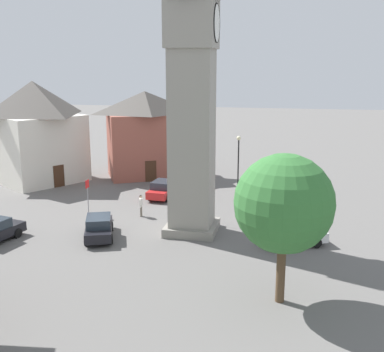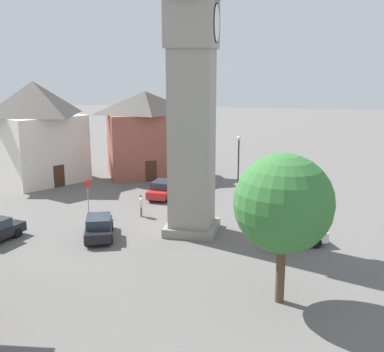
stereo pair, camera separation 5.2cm
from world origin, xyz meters
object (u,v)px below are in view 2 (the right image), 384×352
(road_sign, at_px, (88,192))
(building_corner_back, at_px, (36,130))
(car_black_far, at_px, (163,189))
(car_red_corner, at_px, (279,185))
(car_white_side, at_px, (293,234))
(building_terrace_right, at_px, (146,134))
(car_blue_kerb, at_px, (99,227))
(clock_tower, at_px, (192,39))
(pedestrian, at_px, (141,204))
(tree, at_px, (284,204))
(lamp_post, at_px, (239,158))

(road_sign, bearing_deg, building_corner_back, 44.22)
(car_black_far, bearing_deg, car_red_corner, -70.65)
(car_white_side, relative_size, building_terrace_right, 0.48)
(car_white_side, height_order, building_corner_back, building_corner_back)
(car_white_side, xyz_separation_m, building_terrace_right, (16.99, 14.93, 3.71))
(car_blue_kerb, bearing_deg, clock_tower, -67.44)
(building_terrace_right, xyz_separation_m, building_corner_back, (-3.83, 10.16, 0.56))
(car_red_corner, distance_m, building_corner_back, 24.27)
(pedestrian, relative_size, building_terrace_right, 0.18)
(car_black_far, bearing_deg, pedestrian, 177.03)
(car_black_far, relative_size, tree, 0.58)
(car_blue_kerb, relative_size, pedestrian, 2.63)
(clock_tower, xyz_separation_m, road_sign, (2.01, 8.55, -11.04))
(car_red_corner, relative_size, tree, 0.58)
(lamp_post, xyz_separation_m, road_sign, (-6.46, 10.82, -1.77))
(tree, bearing_deg, lamp_post, 12.70)
(building_terrace_right, bearing_deg, car_white_side, -138.70)
(car_blue_kerb, bearing_deg, building_terrace_right, 6.85)
(car_blue_kerb, height_order, tree, tree)
(building_terrace_right, bearing_deg, pedestrian, -164.91)
(car_red_corner, bearing_deg, building_terrace_right, 72.93)
(clock_tower, height_order, building_corner_back, clock_tower)
(car_white_side, xyz_separation_m, road_sign, (3.23, 15.42, 1.14))
(car_red_corner, distance_m, building_terrace_right, 14.84)
(car_blue_kerb, bearing_deg, tree, -118.42)
(building_terrace_right, height_order, building_corner_back, building_corner_back)
(clock_tower, height_order, road_sign, clock_tower)
(car_blue_kerb, height_order, car_white_side, same)
(tree, bearing_deg, car_black_far, 31.43)
(tree, distance_m, lamp_post, 17.93)
(car_red_corner, bearing_deg, lamp_post, 132.08)
(pedestrian, distance_m, building_corner_back, 17.08)
(car_black_far, distance_m, lamp_post, 7.12)
(clock_tower, relative_size, road_sign, 7.89)
(lamp_post, bearing_deg, car_blue_kerb, 143.28)
(clock_tower, bearing_deg, lamp_post, -15.01)
(clock_tower, xyz_separation_m, car_black_far, (8.07, 4.21, -12.18))
(car_blue_kerb, relative_size, car_white_side, 1.00)
(car_red_corner, distance_m, car_black_far, 10.48)
(car_black_far, height_order, pedestrian, pedestrian)
(clock_tower, xyz_separation_m, car_red_corner, (11.55, -5.68, -12.18))
(car_blue_kerb, bearing_deg, building_corner_back, 40.65)
(pedestrian, bearing_deg, lamp_post, -48.94)
(car_red_corner, relative_size, road_sign, 1.53)
(building_terrace_right, bearing_deg, lamp_post, -125.23)
(building_corner_back, bearing_deg, tree, -130.58)
(car_blue_kerb, distance_m, car_black_far, 10.64)
(car_white_side, bearing_deg, building_terrace_right, 41.30)
(pedestrian, xyz_separation_m, lamp_post, (5.90, -6.77, 2.66))
(pedestrian, distance_m, building_terrace_right, 14.09)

